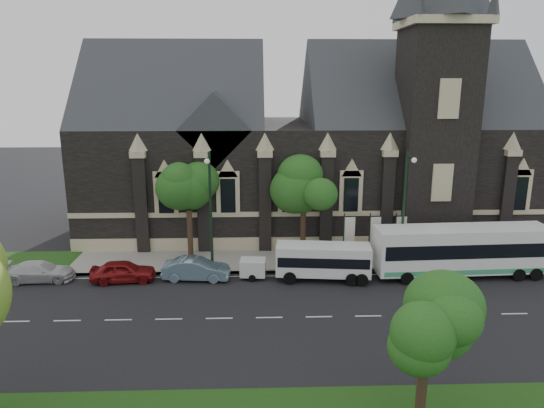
{
  "coord_description": "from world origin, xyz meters",
  "views": [
    {
      "loc": [
        -0.73,
        -27.04,
        13.81
      ],
      "look_at": [
        0.37,
        6.0,
        5.54
      ],
      "focal_mm": 32.56,
      "sensor_mm": 36.0,
      "label": 1
    }
  ],
  "objects_px": {
    "street_lamp_mid": "(210,207)",
    "car_far_red": "(123,271)",
    "banner_flag_right": "(399,233)",
    "tree_walk_left": "(191,188)",
    "tree_park_east": "(430,318)",
    "banner_flag_left": "(347,234)",
    "car_far_white": "(40,271)",
    "box_trailer": "(253,268)",
    "tree_walk_right": "(306,186)",
    "street_lamp_near": "(405,205)",
    "banner_flag_center": "(373,233)",
    "sedan": "(196,269)",
    "shuttle_bus": "(323,260)",
    "tour_coach": "(462,250)"
  },
  "relations": [
    {
      "from": "tree_walk_right",
      "to": "car_far_white",
      "type": "distance_m",
      "value": 20.5
    },
    {
      "from": "banner_flag_right",
      "to": "tree_walk_left",
      "type": "bearing_deg",
      "value": 173.96
    },
    {
      "from": "banner_flag_right",
      "to": "box_trailer",
      "type": "distance_m",
      "value": 11.73
    },
    {
      "from": "tree_walk_right",
      "to": "tree_walk_left",
      "type": "relative_size",
      "value": 1.02
    },
    {
      "from": "tree_park_east",
      "to": "sedan",
      "type": "bearing_deg",
      "value": 126.1
    },
    {
      "from": "banner_flag_right",
      "to": "sedan",
      "type": "xyz_separation_m",
      "value": [
        -15.34,
        -2.93,
        -1.6
      ]
    },
    {
      "from": "street_lamp_mid",
      "to": "tree_walk_left",
      "type": "bearing_deg",
      "value": 116.47
    },
    {
      "from": "tree_walk_left",
      "to": "sedan",
      "type": "height_order",
      "value": "tree_walk_left"
    },
    {
      "from": "tree_walk_right",
      "to": "street_lamp_near",
      "type": "height_order",
      "value": "street_lamp_near"
    },
    {
      "from": "tree_park_east",
      "to": "street_lamp_near",
      "type": "relative_size",
      "value": 0.7
    },
    {
      "from": "street_lamp_near",
      "to": "car_far_white",
      "type": "bearing_deg",
      "value": -178.04
    },
    {
      "from": "car_far_red",
      "to": "car_far_white",
      "type": "relative_size",
      "value": 0.94
    },
    {
      "from": "street_lamp_mid",
      "to": "car_far_red",
      "type": "distance_m",
      "value": 7.64
    },
    {
      "from": "street_lamp_mid",
      "to": "car_far_red",
      "type": "bearing_deg",
      "value": -168.98
    },
    {
      "from": "tree_park_east",
      "to": "tree_walk_left",
      "type": "bearing_deg",
      "value": 120.87
    },
    {
      "from": "shuttle_bus",
      "to": "car_far_red",
      "type": "distance_m",
      "value": 14.2
    },
    {
      "from": "banner_flag_center",
      "to": "car_far_white",
      "type": "relative_size",
      "value": 0.84
    },
    {
      "from": "sedan",
      "to": "car_far_white",
      "type": "xyz_separation_m",
      "value": [
        -11.07,
        0.13,
        -0.09
      ]
    },
    {
      "from": "tree_park_east",
      "to": "street_lamp_mid",
      "type": "bearing_deg",
      "value": 121.79
    },
    {
      "from": "tree_walk_right",
      "to": "tour_coach",
      "type": "xyz_separation_m",
      "value": [
        10.87,
        -4.55,
        -3.83
      ]
    },
    {
      "from": "banner_flag_left",
      "to": "car_far_white",
      "type": "relative_size",
      "value": 0.84
    },
    {
      "from": "tree_walk_left",
      "to": "sedan",
      "type": "xyz_separation_m",
      "value": [
        0.75,
        -4.63,
        -4.95
      ]
    },
    {
      "from": "tree_park_east",
      "to": "banner_flag_right",
      "type": "distance_m",
      "value": 18.91
    },
    {
      "from": "car_far_white",
      "to": "street_lamp_mid",
      "type": "bearing_deg",
      "value": -88.98
    },
    {
      "from": "tree_walk_right",
      "to": "sedan",
      "type": "bearing_deg",
      "value": -150.67
    },
    {
      "from": "shuttle_bus",
      "to": "car_far_white",
      "type": "relative_size",
      "value": 1.43
    },
    {
      "from": "sedan",
      "to": "car_far_red",
      "type": "distance_m",
      "value": 5.12
    },
    {
      "from": "street_lamp_near",
      "to": "tour_coach",
      "type": "relative_size",
      "value": 0.71
    },
    {
      "from": "street_lamp_mid",
      "to": "box_trailer",
      "type": "bearing_deg",
      "value": -16.56
    },
    {
      "from": "tree_walk_right",
      "to": "car_far_red",
      "type": "bearing_deg",
      "value": -160.19
    },
    {
      "from": "sedan",
      "to": "car_far_red",
      "type": "xyz_separation_m",
      "value": [
        -5.12,
        -0.18,
        -0.02
      ]
    },
    {
      "from": "tree_walk_right",
      "to": "sedan",
      "type": "xyz_separation_m",
      "value": [
        -8.26,
        -4.64,
        -5.03
      ]
    },
    {
      "from": "banner_flag_right",
      "to": "car_far_white",
      "type": "xyz_separation_m",
      "value": [
        -26.41,
        -2.8,
        -1.69
      ]
    },
    {
      "from": "street_lamp_near",
      "to": "shuttle_bus",
      "type": "distance_m",
      "value": 7.12
    },
    {
      "from": "banner_flag_center",
      "to": "street_lamp_near",
      "type": "bearing_deg",
      "value": -48.07
    },
    {
      "from": "tree_park_east",
      "to": "banner_flag_left",
      "type": "distance_m",
      "value": 18.46
    },
    {
      "from": "tree_walk_left",
      "to": "banner_flag_center",
      "type": "relative_size",
      "value": 1.91
    },
    {
      "from": "car_far_red",
      "to": "car_far_white",
      "type": "distance_m",
      "value": 5.96
    },
    {
      "from": "banner_flag_left",
      "to": "car_far_red",
      "type": "distance_m",
      "value": 16.82
    },
    {
      "from": "banner_flag_right",
      "to": "sedan",
      "type": "distance_m",
      "value": 15.69
    },
    {
      "from": "street_lamp_mid",
      "to": "box_trailer",
      "type": "height_order",
      "value": "street_lamp_mid"
    },
    {
      "from": "tree_park_east",
      "to": "banner_flag_left",
      "type": "height_order",
      "value": "tree_park_east"
    },
    {
      "from": "car_far_red",
      "to": "car_far_white",
      "type": "bearing_deg",
      "value": 82.15
    },
    {
      "from": "banner_flag_center",
      "to": "box_trailer",
      "type": "xyz_separation_m",
      "value": [
        -9.28,
        -2.8,
        -1.59
      ]
    },
    {
      "from": "tree_park_east",
      "to": "car_far_red",
      "type": "distance_m",
      "value": 22.66
    },
    {
      "from": "street_lamp_near",
      "to": "tree_park_east",
      "type": "bearing_deg",
      "value": -103.11
    },
    {
      "from": "sedan",
      "to": "car_far_red",
      "type": "relative_size",
      "value": 1.06
    },
    {
      "from": "banner_flag_left",
      "to": "car_far_white",
      "type": "bearing_deg",
      "value": -172.88
    },
    {
      "from": "tree_walk_right",
      "to": "box_trailer",
      "type": "xyz_separation_m",
      "value": [
        -4.21,
        -4.51,
        -5.02
      ]
    },
    {
      "from": "street_lamp_near",
      "to": "tree_walk_right",
      "type": "bearing_deg",
      "value": 151.94
    }
  ]
}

